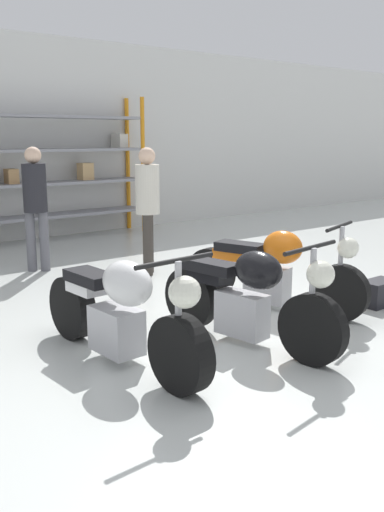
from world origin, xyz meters
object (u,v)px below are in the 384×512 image
Objects in this scene: motorcycle_black at (248,297)px; person_near_rack at (148,201)px; motorcycle_orange at (273,270)px; person_browsing at (35,199)px; toolbox at (379,293)px; shelving_rack at (34,169)px; motorcycle_white at (121,312)px.

motorcycle_black is 2.97m from person_near_rack.
person_near_rack reaches higher than motorcycle_orange.
motorcycle_orange is 1.22× the size of person_browsing.
person_browsing is 3.87× the size of toolbox.
shelving_rack is 6.17m from motorcycle_black.
person_browsing reaches higher than motorcycle_black.
motorcycle_white is at bearing -99.18° from motorcycle_orange.
person_browsing is at bearing 119.98° from toolbox.
motorcycle_black is at bearing -96.39° from shelving_rack.
motorcycle_black is at bearing 70.15° from motorcycle_white.
motorcycle_black reaches higher than toolbox.
motorcycle_white is at bearing 20.37° from person_browsing.
motorcycle_black is (-0.68, -6.07, -0.83)m from shelving_rack.
person_near_rack is at bearing 78.84° from person_browsing.
motorcycle_white is at bearing -115.11° from motorcycle_black.
toolbox is (1.01, -0.66, -0.28)m from motorcycle_orange.
motorcycle_black is 1.17m from motorcycle_orange.
toolbox is at bearing 39.50° from motorcycle_orange.
motorcycle_orange is 2.24m from person_near_rack.
person_near_rack is (1.10, -1.09, -0.00)m from person_browsing.
person_near_rack is (1.94, 2.46, 0.56)m from motorcycle_white.
person_near_rack is at bearing 138.91° from motorcycle_white.
person_browsing is at bearing -176.32° from motorcycle_orange.
shelving_rack is 9.49× the size of toolbox.
shelving_rack is at bearing -169.77° from person_browsing.
person_browsing is 1.55m from person_near_rack.
motorcycle_orange is at bearing 114.70° from motorcycle_black.
motorcycle_white is 1.09× the size of motorcycle_black.
person_browsing reaches higher than person_near_rack.
motorcycle_orange is 1.23m from toolbox.
motorcycle_black is at bearing 112.16° from person_near_rack.
motorcycle_orange is 4.71× the size of toolbox.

